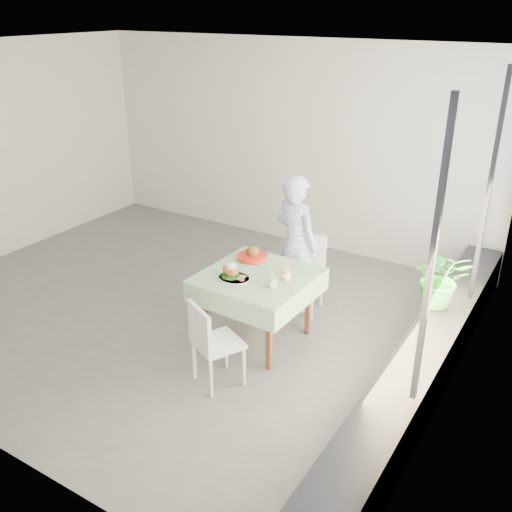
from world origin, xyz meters
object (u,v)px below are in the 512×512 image
Objects in this scene: cafe_table at (258,300)px; juice_cup_orange at (286,274)px; chair_near at (217,359)px; main_dish at (232,274)px; chair_far at (302,288)px; diner at (296,243)px; potted_plant at (441,278)px.

juice_cup_orange is (0.29, 0.05, 0.35)m from cafe_table.
chair_near is 0.85m from main_dish.
chair_far is at bearing 89.16° from chair_near.
cafe_table is 1.24× the size of chair_far.
diner is at bearing 173.38° from chair_far.
cafe_table is 3.83× the size of juice_cup_orange.
diner is 1.60m from potted_plant.
diner is at bearing 92.99° from chair_near.
cafe_table is at bearing 105.12° from diner.
chair_near is 1.05m from juice_cup_orange.
chair_far is 0.55× the size of diner.
cafe_table is 0.88m from diner.
cafe_table is 0.69× the size of diner.
potted_plant reaches higher than cafe_table.
potted_plant is at bearing -1.43° from chair_far.
cafe_table is 3.31× the size of main_dish.
diner reaches higher than main_dish.
potted_plant is (1.59, 0.77, 0.34)m from cafe_table.
chair_far is 1.17m from main_dish.
juice_cup_orange reaches higher than chair_near.
chair_far is 1.05× the size of chair_near.
main_dish is 0.55× the size of potted_plant.
chair_near is 0.53× the size of diner.
juice_cup_orange reaches higher than chair_far.
chair_far is 2.66× the size of main_dish.
chair_near is at bearing -84.84° from cafe_table.
cafe_table is 0.85m from chair_near.
diner is at bearing 178.22° from potted_plant.
potted_plant reaches higher than chair_far.
chair_far is 1.45× the size of potted_plant.
diner is at bearing 90.80° from cafe_table.
juice_cup_orange is 1.48m from potted_plant.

